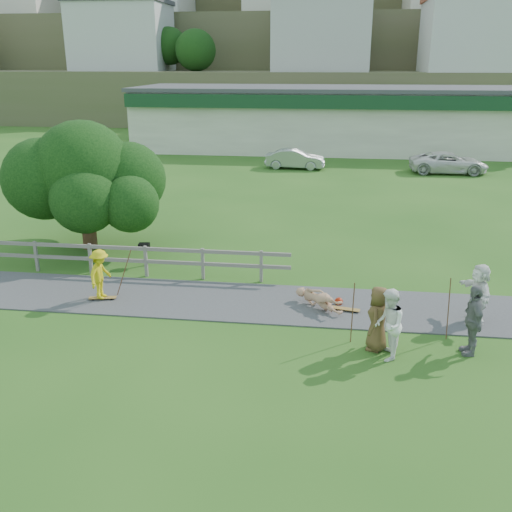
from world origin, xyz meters
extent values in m
plane|color=#255317|center=(0.00, 0.00, 0.00)|extent=(260.00, 260.00, 0.00)
cube|color=#3A3A3C|center=(0.00, 1.50, 0.02)|extent=(34.00, 3.00, 0.04)
cube|color=slate|center=(-6.00, 3.30, 0.55)|extent=(0.10, 0.10, 1.10)
cube|color=slate|center=(-4.00, 3.30, 0.55)|extent=(0.10, 0.10, 1.10)
cube|color=slate|center=(-2.00, 3.30, 0.55)|extent=(0.10, 0.10, 1.10)
cube|color=slate|center=(0.00, 3.30, 0.55)|extent=(0.10, 0.10, 1.10)
cube|color=slate|center=(2.00, 3.30, 0.55)|extent=(0.10, 0.10, 1.10)
cube|color=slate|center=(-4.50, 3.30, 1.00)|extent=(15.00, 0.08, 0.12)
cube|color=slate|center=(-4.50, 3.30, 0.55)|extent=(15.00, 0.08, 0.12)
cube|color=beige|center=(4.00, 35.00, 2.40)|extent=(32.00, 10.00, 4.80)
cube|color=#153B20|center=(4.00, 29.80, 4.20)|extent=(32.00, 0.60, 1.00)
cube|color=#46454A|center=(4.00, 35.00, 4.95)|extent=(32.50, 10.50, 0.30)
cube|color=#525834|center=(0.00, 55.00, 3.00)|extent=(220.00, 14.00, 6.00)
cube|color=beige|center=(0.00, 55.00, 9.50)|extent=(10.00, 9.00, 7.00)
cube|color=#46454A|center=(0.00, 55.00, 13.25)|extent=(10.40, 9.40, 0.50)
cube|color=#525834|center=(0.00, 68.00, 6.50)|extent=(220.00, 14.00, 13.00)
cube|color=#525834|center=(0.00, 81.00, 10.50)|extent=(220.00, 14.00, 21.00)
cube|color=#525834|center=(0.00, 94.00, 15.00)|extent=(220.00, 14.00, 30.00)
imported|color=gold|center=(-2.70, 1.07, 0.78)|extent=(0.72, 1.08, 1.56)
imported|color=tan|center=(3.99, 1.31, 0.31)|extent=(1.49, 1.53, 0.63)
imported|color=white|center=(5.75, -1.47, 0.92)|extent=(0.70, 0.90, 1.83)
imported|color=slate|center=(7.86, -0.95, 0.93)|extent=(0.53, 1.12, 1.86)
imported|color=brown|center=(5.53, -1.03, 0.86)|extent=(0.77, 0.96, 1.72)
imported|color=white|center=(8.44, 0.97, 0.88)|extent=(0.82, 1.70, 1.76)
imported|color=#9C9FA3|center=(1.67, 24.99, 0.67)|extent=(4.15, 1.66, 1.34)
imported|color=silver|center=(11.89, 24.62, 0.70)|extent=(5.08, 2.41, 1.40)
sphere|color=#A21F08|center=(4.59, 1.66, 0.13)|extent=(0.25, 0.25, 0.25)
cylinder|color=brown|center=(-2.10, 1.47, 0.84)|extent=(0.03, 0.03, 1.67)
cylinder|color=brown|center=(4.90, -0.72, 0.84)|extent=(0.03, 0.03, 1.69)
cylinder|color=brown|center=(7.41, -0.22, 0.88)|extent=(0.03, 0.03, 1.76)
camera|label=1|loc=(4.19, -14.51, 7.05)|focal=40.00mm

